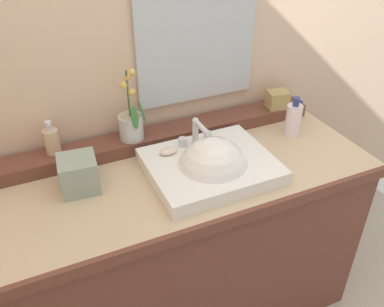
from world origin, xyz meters
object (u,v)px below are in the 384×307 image
Objects in this scene: soap_bar at (168,151)px; potted_plant at (131,122)px; lotion_bottle at (293,119)px; sink_basin at (212,170)px; soap_dispenser at (52,140)px; trinket_box at (277,99)px; tissue_box at (79,174)px.

potted_plant is (-0.09, 0.16, 0.06)m from soap_bar.
potted_plant is 0.69m from lotion_bottle.
sink_basin is at bearing -52.37° from potted_plant.
soap_dispenser is at bearing 149.76° from sink_basin.
soap_bar is at bearing 137.07° from sink_basin.
trinket_box is (0.47, 0.27, 0.08)m from sink_basin.
trinket_box is at bearing 29.93° from sink_basin.
trinket_box is at bearing 14.20° from soap_bar.
sink_basin reaches higher than soap_bar.
trinket_box reaches higher than tissue_box.
soap_dispenser is 0.99m from trinket_box.
soap_dispenser reaches higher than soap_bar.
sink_basin is 2.61× the size of lotion_bottle.
lotion_bottle is at bearing 14.42° from sink_basin.
sink_basin is 0.37m from potted_plant.
soap_bar is (-0.13, 0.12, 0.05)m from sink_basin.
tissue_box reaches higher than soap_bar.
trinket_box is (0.60, 0.15, 0.03)m from soap_bar.
potted_plant is 2.31× the size of tissue_box.
sink_basin is 1.55× the size of potted_plant.
soap_dispenser is 0.99m from lotion_bottle.
trinket_box is at bearing -2.04° from soap_dispenser.
sink_basin is 0.55m from trinket_box.
soap_bar is 0.52× the size of soap_dispenser.
trinket_box is at bearing 82.42° from lotion_bottle.
trinket_box is at bearing -1.08° from potted_plant.
soap_bar is at bearing -61.18° from potted_plant.
potted_plant is 3.30× the size of trinket_box.
tissue_box is (-0.94, -0.15, -0.03)m from trinket_box.
trinket_box is 0.70× the size of tissue_box.
sink_basin is 6.63× the size of soap_bar.
soap_dispenser is at bearing 106.20° from tissue_box.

